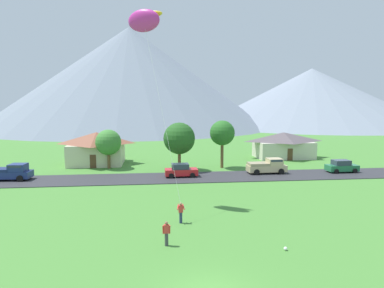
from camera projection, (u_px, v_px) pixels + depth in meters
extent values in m
cube|color=#2D2D33|center=(176.00, 178.00, 42.86)|extent=(160.00, 6.39, 0.08)
cone|color=gray|center=(311.00, 97.00, 145.46)|extent=(96.03, 96.03, 24.51)
cone|color=slate|center=(130.00, 78.00, 135.52)|extent=(111.49, 111.49, 39.74)
cube|color=beige|center=(97.00, 154.00, 52.76)|extent=(8.06, 7.13, 3.24)
pyramid|color=brown|center=(96.00, 138.00, 52.46)|extent=(8.70, 7.70, 1.78)
cube|color=brown|center=(93.00, 161.00, 49.30)|extent=(0.90, 0.06, 2.00)
cube|color=beige|center=(283.00, 149.00, 58.96)|extent=(9.48, 6.13, 2.88)
pyramid|color=#564C51|center=(284.00, 137.00, 58.69)|extent=(10.24, 6.62, 1.59)
cube|color=brown|center=(290.00, 155.00, 55.97)|extent=(0.90, 0.06, 2.00)
cylinder|color=brown|center=(179.00, 160.00, 47.59)|extent=(0.44, 0.44, 2.92)
sphere|color=#23561E|center=(179.00, 138.00, 47.21)|extent=(4.49, 4.49, 4.49)
cylinder|color=brown|center=(222.00, 155.00, 49.44)|extent=(0.44, 0.44, 3.83)
sphere|color=#286623|center=(222.00, 133.00, 49.05)|extent=(3.67, 3.67, 3.67)
cylinder|color=brown|center=(109.00, 160.00, 49.12)|extent=(0.44, 0.44, 2.46)
sphere|color=#3D7F33|center=(108.00, 142.00, 48.80)|extent=(3.74, 3.74, 3.74)
cube|color=red|center=(181.00, 172.00, 43.35)|extent=(4.25, 1.91, 0.80)
cube|color=#2D3847|center=(180.00, 166.00, 43.24)|extent=(2.24, 1.64, 0.68)
cylinder|color=black|center=(191.00, 172.00, 44.47)|extent=(0.65, 0.26, 0.64)
cylinder|color=black|center=(193.00, 175.00, 42.66)|extent=(0.65, 0.26, 0.64)
cylinder|color=black|center=(170.00, 173.00, 44.11)|extent=(0.65, 0.26, 0.64)
cylinder|color=black|center=(171.00, 176.00, 42.30)|extent=(0.65, 0.26, 0.64)
cube|color=#237042|center=(342.00, 168.00, 46.19)|extent=(4.25, 1.92, 0.80)
cube|color=#2D3847|center=(341.00, 162.00, 46.08)|extent=(2.24, 1.65, 0.68)
cylinder|color=black|center=(347.00, 168.00, 47.31)|extent=(0.65, 0.26, 0.64)
cylinder|color=black|center=(355.00, 171.00, 45.50)|extent=(0.65, 0.26, 0.64)
cylinder|color=black|center=(329.00, 169.00, 46.94)|extent=(0.65, 0.26, 0.64)
cylinder|color=black|center=(336.00, 171.00, 45.13)|extent=(0.65, 0.26, 0.64)
cube|color=#C6B284|center=(266.00, 168.00, 45.47)|extent=(5.25, 2.13, 0.84)
cube|color=#C6B284|center=(274.00, 162.00, 45.51)|extent=(1.95, 1.89, 0.90)
cube|color=#2D3847|center=(274.00, 160.00, 45.47)|extent=(1.66, 1.92, 0.28)
cube|color=tan|center=(258.00, 164.00, 45.24)|extent=(2.75, 2.03, 0.36)
cylinder|color=black|center=(275.00, 169.00, 46.73)|extent=(0.77, 0.30, 0.76)
cylinder|color=black|center=(281.00, 171.00, 44.72)|extent=(0.77, 0.30, 0.76)
cylinder|color=black|center=(252.00, 169.00, 46.28)|extent=(0.77, 0.30, 0.76)
cylinder|color=black|center=(257.00, 172.00, 44.27)|extent=(0.77, 0.30, 0.76)
cube|color=navy|center=(9.00, 174.00, 41.42)|extent=(5.29, 2.25, 0.84)
cube|color=navy|center=(18.00, 167.00, 41.38)|extent=(1.99, 1.93, 0.90)
cube|color=#2D3847|center=(18.00, 165.00, 41.35)|extent=(1.70, 1.95, 0.28)
cylinder|color=black|center=(27.00, 175.00, 42.57)|extent=(0.77, 0.32, 0.76)
cylinder|color=black|center=(20.00, 178.00, 40.55)|extent=(0.77, 0.32, 0.76)
cylinder|color=navy|center=(181.00, 218.00, 26.68)|extent=(0.24, 0.24, 0.88)
cube|color=red|center=(181.00, 209.00, 26.59)|extent=(0.36, 0.22, 0.58)
sphere|color=#9E7051|center=(181.00, 204.00, 26.54)|extent=(0.21, 0.21, 0.21)
cylinder|color=red|center=(178.00, 207.00, 26.61)|extent=(0.18, 0.55, 0.37)
cylinder|color=red|center=(183.00, 207.00, 26.66)|extent=(0.18, 0.55, 0.37)
ellipsoid|color=#D12D9E|center=(144.00, 21.00, 30.23)|extent=(3.56, 2.96, 2.15)
ellipsoid|color=yellow|center=(146.00, 15.00, 30.58)|extent=(3.09, 2.15, 0.74)
cylinder|color=silver|center=(161.00, 106.00, 28.39)|extent=(2.87, 5.94, 15.37)
cylinder|color=#3D3D42|center=(167.00, 239.00, 22.42)|extent=(0.24, 0.24, 0.88)
cube|color=red|center=(166.00, 229.00, 22.33)|extent=(0.36, 0.22, 0.58)
sphere|color=brown|center=(166.00, 223.00, 22.28)|extent=(0.21, 0.21, 0.21)
cylinder|color=red|center=(163.00, 230.00, 22.32)|extent=(0.12, 0.18, 0.59)
cylinder|color=red|center=(170.00, 229.00, 22.36)|extent=(0.12, 0.18, 0.59)
sphere|color=white|center=(285.00, 249.00, 21.73)|extent=(0.24, 0.24, 0.24)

